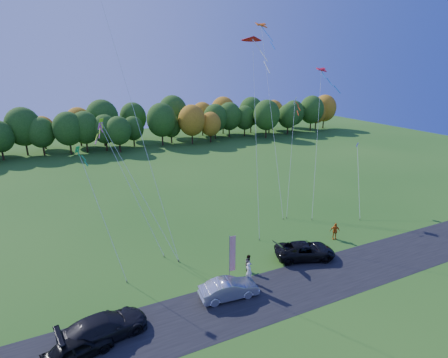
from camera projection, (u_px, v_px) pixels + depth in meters
name	position (u px, v px, depth m)	size (l,w,h in m)	color
ground	(252.00, 269.00, 32.33)	(160.00, 160.00, 0.00)	#215416
asphalt_strip	(276.00, 293.00, 28.89)	(90.00, 6.00, 0.01)	black
tree_line	(132.00, 148.00, 79.61)	(116.00, 12.00, 10.00)	#1E4711
black_suv	(305.00, 251.00, 33.93)	(2.67, 5.78, 1.61)	black
silver_sedan	(229.00, 289.00, 28.15)	(1.68, 4.82, 1.59)	silver
dark_truck_a	(104.00, 327.00, 23.91)	(2.42, 5.94, 1.72)	black
dark_truck_b	(78.00, 347.00, 22.34)	(1.76, 4.38, 1.49)	black
person_tailgate_a	(249.00, 272.00, 30.16)	(0.68, 0.44, 1.86)	silver
person_tailgate_b	(249.00, 263.00, 31.72)	(0.81, 0.63, 1.66)	gray
person_east	(335.00, 231.00, 37.62)	(1.10, 0.46, 1.88)	#C45D12
feather_flag	(232.00, 253.00, 29.72)	(0.58, 0.09, 4.42)	#999999
kite_delta_blue	(130.00, 99.00, 32.32)	(6.10, 11.44, 30.99)	#4C3F33
kite_parafoil_orange	(272.00, 115.00, 45.32)	(5.61, 13.43, 23.92)	#4C3F33
kite_delta_red	(256.00, 133.00, 38.33)	(4.27, 8.77, 22.21)	#4C3F33
kite_parafoil_rainbow	(317.00, 141.00, 43.91)	(6.99, 7.49, 18.01)	#4C3F33
kite_diamond_yellow	(139.00, 190.00, 33.71)	(5.51, 7.88, 13.39)	#4C3F33
kite_diamond_green	(102.00, 215.00, 29.81)	(2.90, 4.63, 11.76)	#4C3F33
kite_diamond_white	(291.00, 157.00, 44.02)	(4.90, 6.08, 14.48)	#4C3F33
kite_diamond_pink	(132.00, 191.00, 34.16)	(4.61, 6.65, 13.01)	#4C3F33
kite_diamond_blue_low	(359.00, 180.00, 44.16)	(3.95, 5.57, 8.57)	#4C3F33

